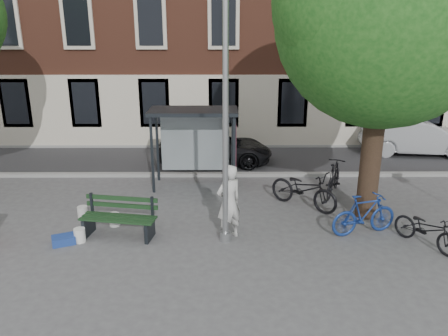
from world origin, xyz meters
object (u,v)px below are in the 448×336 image
painter (229,202)px  car_dark (216,148)px  bench (119,219)px  bike_b (364,214)px  bike_a (304,189)px  bus_shelter (206,130)px  lamppost (225,133)px  bike_d (334,178)px  car_silver (417,137)px  bike_c (427,229)px

painter → car_dark: (-0.41, 6.41, -0.36)m
bench → bike_b: 6.30m
bike_a → painter: bearing=171.9°
bus_shelter → car_dark: bearing=83.5°
lamppost → car_dark: 6.95m
painter → bike_d: painter is taller
lamppost → bench: 3.59m
lamppost → car_silver: bearing=44.0°
bike_b → car_dark: size_ratio=0.42×
bench → car_silver: bearing=44.6°
bus_shelter → bike_a: (2.94, -1.97, -1.34)m
bike_a → car_silver: bearing=-4.4°
bench → bike_b: (6.30, 0.07, 0.09)m
painter → bike_b: 3.52m
lamppost → bench: lamppost is taller
bench → bus_shelter: bearing=70.8°
bus_shelter → painter: bearing=-79.9°
painter → lamppost: bearing=31.4°
lamppost → bike_a: bearing=42.5°
lamppost → bike_b: 4.24m
bus_shelter → bike_d: bearing=-12.3°
bus_shelter → painter: 4.09m
bench → bike_d: (6.21, 2.91, 0.10)m
bike_c → bike_b: bearing=119.4°
bike_a → bike_b: 2.17m
bike_c → car_silver: (3.23, 8.18, 0.29)m
bike_b → bike_d: (-0.09, 2.85, 0.01)m
bus_shelter → bench: 4.59m
lamppost → bike_d: lamppost is taller
bike_c → car_silver: 8.80m
bike_c → car_silver: bearing=35.7°
lamppost → bike_c: bearing=-3.9°
bike_c → bench: bearing=142.6°
painter → car_dark: 6.43m
bench → bike_d: bearing=34.9°
bike_c → car_silver: car_silver is taller
bike_a → car_silver: size_ratio=0.48×
bus_shelter → bike_c: (5.51, -4.44, -1.45)m
bus_shelter → bike_b: (4.19, -3.74, -1.37)m
bike_d → bike_a: bearing=67.6°
bike_c → bike_d: 3.81m
car_silver → car_dark: bearing=105.3°
painter → bench: (-2.80, 0.11, -0.52)m
bus_shelter → lamppost: bearing=-81.6°
lamppost → bike_c: lamppost is taller
bike_b → bike_d: bearing=-14.2°
bike_c → bike_a: bearing=103.4°
car_silver → bike_c: bearing=165.3°
bike_d → bike_c: bearing=136.4°
bike_c → car_dark: (-5.23, 6.93, 0.15)m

